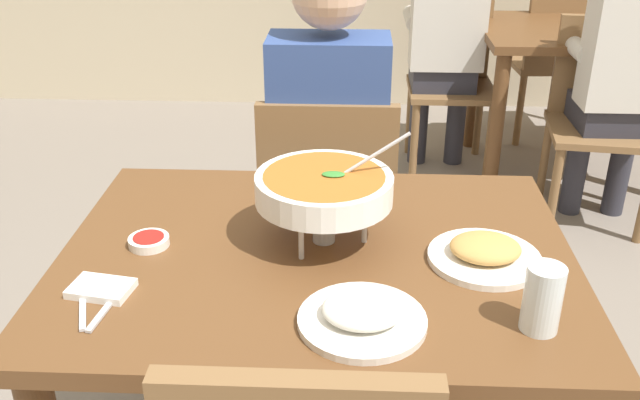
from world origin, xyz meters
TOP-DOWN VIEW (x-y plane):
  - dining_table_main at (0.00, 0.00)m, footprint 1.12×0.84m
  - chair_diner_main at (-0.00, 0.71)m, footprint 0.44×0.44m
  - diner_main at (0.00, 0.74)m, footprint 0.40×0.45m
  - curry_bowl at (0.01, 0.05)m, footprint 0.33×0.30m
  - rice_plate at (0.10, -0.26)m, footprint 0.24×0.24m
  - appetizer_plate at (0.36, -0.03)m, footprint 0.24×0.24m
  - sauce_dish at (-0.37, 0.01)m, footprint 0.09×0.09m
  - napkin_folded at (-0.42, -0.18)m, footprint 0.13×0.10m
  - fork_utensil at (-0.44, -0.23)m, footprint 0.07×0.16m
  - spoon_utensil at (-0.39, -0.23)m, footprint 0.03×0.17m
  - drink_glass at (0.42, -0.26)m, footprint 0.07×0.07m
  - dining_table_far at (1.20, 2.22)m, footprint 1.00×0.80m
  - chair_bg_left at (1.19, 1.76)m, footprint 0.49×0.49m
  - chair_bg_middle at (0.59, 2.34)m, footprint 0.44×0.44m
  - chair_bg_right at (1.22, 2.69)m, footprint 0.47×0.47m
  - patron_bg_left at (1.22, 1.65)m, footprint 0.40×0.45m
  - patron_bg_middle at (0.53, 2.23)m, footprint 0.40×0.45m

SIDE VIEW (x-z plane):
  - chair_diner_main at x=0.00m, z-range 0.06..0.96m
  - chair_bg_left at x=1.19m, z-range 0.06..0.96m
  - chair_bg_middle at x=0.59m, z-range 0.06..0.96m
  - chair_bg_right at x=1.22m, z-range 0.06..0.96m
  - dining_table_far at x=1.20m, z-range 0.25..1.01m
  - dining_table_main at x=0.00m, z-range 0.26..1.03m
  - diner_main at x=0.00m, z-range 0.09..1.40m
  - patron_bg_left at x=1.22m, z-range 0.09..1.40m
  - patron_bg_middle at x=0.53m, z-range 0.09..1.40m
  - fork_utensil at x=-0.44m, z-range 0.77..0.77m
  - spoon_utensil at x=-0.39m, z-range 0.77..0.77m
  - napkin_folded at x=-0.42m, z-range 0.77..0.78m
  - sauce_dish at x=-0.37m, z-range 0.77..0.79m
  - rice_plate at x=0.10m, z-range 0.76..0.82m
  - appetizer_plate at x=0.36m, z-range 0.76..0.82m
  - drink_glass at x=0.42m, z-range 0.76..0.89m
  - curry_bowl at x=0.01m, z-range 0.77..1.02m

